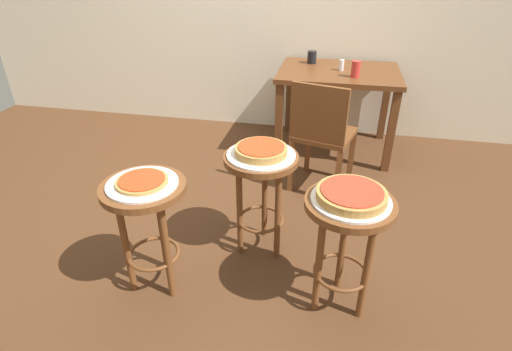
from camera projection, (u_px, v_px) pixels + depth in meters
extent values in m
plane|color=#4C2D19|center=(220.00, 208.00, 2.88)|extent=(6.00, 6.00, 0.00)
cylinder|color=brown|center=(143.00, 188.00, 1.93)|extent=(0.42, 0.42, 0.03)
cylinder|color=brown|center=(162.00, 225.00, 2.20)|extent=(0.04, 0.04, 0.60)
cylinder|color=brown|center=(126.00, 245.00, 2.05)|extent=(0.04, 0.04, 0.60)
cylinder|color=brown|center=(167.00, 251.00, 2.01)|extent=(0.04, 0.04, 0.60)
torus|color=brown|center=(154.00, 253.00, 2.13)|extent=(0.28, 0.28, 0.02)
cylinder|color=silver|center=(142.00, 184.00, 1.92)|extent=(0.34, 0.34, 0.01)
cylinder|color=#B78442|center=(142.00, 181.00, 1.91)|extent=(0.25, 0.25, 0.01)
cylinder|color=red|center=(142.00, 180.00, 1.91)|extent=(0.22, 0.22, 0.01)
cylinder|color=brown|center=(350.00, 204.00, 1.81)|extent=(0.42, 0.42, 0.03)
cylinder|color=brown|center=(343.00, 242.00, 2.08)|extent=(0.04, 0.04, 0.60)
cylinder|color=brown|center=(319.00, 264.00, 1.93)|extent=(0.04, 0.04, 0.60)
cylinder|color=brown|center=(366.00, 271.00, 1.89)|extent=(0.04, 0.04, 0.60)
torus|color=brown|center=(341.00, 272.00, 2.01)|extent=(0.28, 0.28, 0.02)
cylinder|color=white|center=(351.00, 200.00, 1.80)|extent=(0.36, 0.36, 0.01)
cylinder|color=#B78442|center=(351.00, 195.00, 1.78)|extent=(0.32, 0.32, 0.04)
cylinder|color=#B23823|center=(352.00, 191.00, 1.77)|extent=(0.28, 0.28, 0.01)
cylinder|color=brown|center=(261.00, 159.00, 2.20)|extent=(0.42, 0.42, 0.03)
cylinder|color=brown|center=(265.00, 195.00, 2.47)|extent=(0.04, 0.04, 0.60)
cylinder|color=brown|center=(240.00, 210.00, 2.32)|extent=(0.04, 0.04, 0.60)
cylinder|color=brown|center=(278.00, 215.00, 2.28)|extent=(0.04, 0.04, 0.60)
torus|color=brown|center=(261.00, 219.00, 2.40)|extent=(0.28, 0.28, 0.02)
cylinder|color=white|center=(261.00, 155.00, 2.19)|extent=(0.38, 0.38, 0.01)
cylinder|color=#B78442|center=(261.00, 150.00, 2.18)|extent=(0.29, 0.29, 0.04)
cylinder|color=red|center=(261.00, 147.00, 2.17)|extent=(0.25, 0.25, 0.01)
cube|color=#5B3319|center=(339.00, 73.00, 3.39)|extent=(1.01, 0.77, 0.04)
cube|color=#5B3319|center=(279.00, 123.00, 3.36)|extent=(0.06, 0.06, 0.69)
cube|color=#5B3319|center=(391.00, 132.00, 3.20)|extent=(0.06, 0.06, 0.69)
cube|color=#5B3319|center=(289.00, 98.00, 3.93)|extent=(0.06, 0.06, 0.69)
cube|color=#5B3319|center=(385.00, 104.00, 3.77)|extent=(0.06, 0.06, 0.69)
cylinder|color=red|center=(356.00, 69.00, 3.17)|extent=(0.07, 0.07, 0.13)
cylinder|color=black|center=(312.00, 57.00, 3.56)|extent=(0.08, 0.08, 0.11)
cylinder|color=white|center=(342.00, 65.00, 3.35)|extent=(0.04, 0.04, 0.09)
cube|color=brown|center=(324.00, 134.00, 2.95)|extent=(0.49, 0.49, 0.04)
cube|color=brown|center=(318.00, 114.00, 2.70)|extent=(0.39, 0.13, 0.40)
cube|color=brown|center=(351.00, 156.00, 3.13)|extent=(0.04, 0.04, 0.42)
cube|color=brown|center=(308.00, 147.00, 3.27)|extent=(0.04, 0.04, 0.42)
cube|color=brown|center=(338.00, 177.00, 2.85)|extent=(0.04, 0.04, 0.42)
cube|color=brown|center=(291.00, 166.00, 2.99)|extent=(0.04, 0.04, 0.42)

